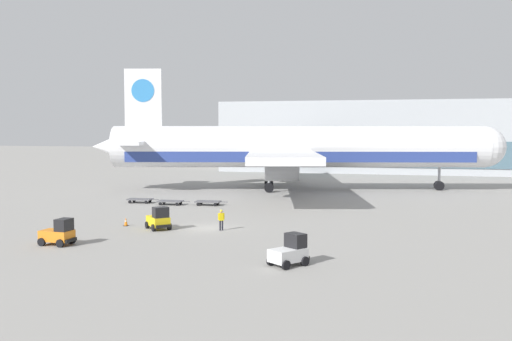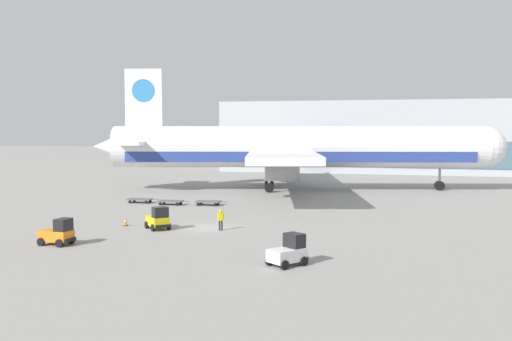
{
  "view_description": "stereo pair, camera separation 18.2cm",
  "coord_description": "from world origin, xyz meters",
  "px_view_note": "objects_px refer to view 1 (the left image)",
  "views": [
    {
      "loc": [
        15.97,
        -46.61,
        8.67
      ],
      "look_at": [
        0.74,
        14.64,
        4.0
      ],
      "focal_mm": 40.0,
      "sensor_mm": 36.0,
      "label": 1
    },
    {
      "loc": [
        16.15,
        -46.56,
        8.67
      ],
      "look_at": [
        0.74,
        14.64,
        4.0
      ],
      "focal_mm": 40.0,
      "sensor_mm": 36.0,
      "label": 2
    }
  ],
  "objects_px": {
    "airplane_main": "(293,149)",
    "baggage_dolly_second": "(170,201)",
    "baggage_dolly_third": "(208,202)",
    "ground_crew_near": "(221,218)",
    "baggage_tug_mid": "(59,233)",
    "baggage_tug_foreground": "(159,219)",
    "traffic_cone_near": "(126,222)",
    "baggage_tug_far": "(290,252)",
    "baggage_dolly_lead": "(140,200)"
  },
  "relations": [
    {
      "from": "baggage_tug_foreground",
      "to": "baggage_dolly_lead",
      "type": "relative_size",
      "value": 0.73
    },
    {
      "from": "baggage_dolly_second",
      "to": "traffic_cone_near",
      "type": "relative_size",
      "value": 4.87
    },
    {
      "from": "baggage_tug_mid",
      "to": "baggage_dolly_third",
      "type": "distance_m",
      "value": 23.85
    },
    {
      "from": "baggage_tug_foreground",
      "to": "baggage_dolly_second",
      "type": "height_order",
      "value": "baggage_tug_foreground"
    },
    {
      "from": "airplane_main",
      "to": "baggage_tug_far",
      "type": "xyz_separation_m",
      "value": [
        7.79,
        -43.91,
        -4.96
      ]
    },
    {
      "from": "baggage_dolly_second",
      "to": "traffic_cone_near",
      "type": "distance_m",
      "value": 14.14
    },
    {
      "from": "baggage_tug_foreground",
      "to": "baggage_tug_far",
      "type": "relative_size",
      "value": 0.98
    },
    {
      "from": "baggage_dolly_third",
      "to": "traffic_cone_near",
      "type": "relative_size",
      "value": 4.87
    },
    {
      "from": "airplane_main",
      "to": "baggage_tug_foreground",
      "type": "distance_m",
      "value": 34.74
    },
    {
      "from": "airplane_main",
      "to": "baggage_tug_foreground",
      "type": "xyz_separation_m",
      "value": [
        -5.52,
        -33.94,
        -4.96
      ]
    },
    {
      "from": "baggage_tug_mid",
      "to": "baggage_dolly_third",
      "type": "xyz_separation_m",
      "value": [
        3.71,
        23.55,
        -0.49
      ]
    },
    {
      "from": "baggage_tug_mid",
      "to": "baggage_dolly_second",
      "type": "relative_size",
      "value": 0.68
    },
    {
      "from": "baggage_dolly_second",
      "to": "ground_crew_near",
      "type": "distance_m",
      "value": 17.62
    },
    {
      "from": "airplane_main",
      "to": "baggage_tug_far",
      "type": "bearing_deg",
      "value": -92.77
    },
    {
      "from": "baggage_tug_far",
      "to": "ground_crew_near",
      "type": "relative_size",
      "value": 1.58
    },
    {
      "from": "airplane_main",
      "to": "ground_crew_near",
      "type": "bearing_deg",
      "value": -103.12
    },
    {
      "from": "baggage_dolly_third",
      "to": "traffic_cone_near",
      "type": "height_order",
      "value": "traffic_cone_near"
    },
    {
      "from": "baggage_tug_mid",
      "to": "ground_crew_near",
      "type": "relative_size",
      "value": 1.43
    },
    {
      "from": "baggage_dolly_lead",
      "to": "baggage_dolly_second",
      "type": "height_order",
      "value": "same"
    },
    {
      "from": "airplane_main",
      "to": "traffic_cone_near",
      "type": "bearing_deg",
      "value": -118.25
    },
    {
      "from": "baggage_dolly_lead",
      "to": "baggage_dolly_second",
      "type": "relative_size",
      "value": 1.0
    },
    {
      "from": "airplane_main",
      "to": "baggage_dolly_lead",
      "type": "relative_size",
      "value": 15.29
    },
    {
      "from": "baggage_tug_mid",
      "to": "ground_crew_near",
      "type": "height_order",
      "value": "baggage_tug_mid"
    },
    {
      "from": "ground_crew_near",
      "to": "airplane_main",
      "type": "bearing_deg",
      "value": 57.38
    },
    {
      "from": "baggage_dolly_third",
      "to": "airplane_main",
      "type": "bearing_deg",
      "value": 66.9
    },
    {
      "from": "baggage_tug_mid",
      "to": "baggage_dolly_second",
      "type": "xyz_separation_m",
      "value": [
        -0.57,
        22.87,
        -0.49
      ]
    },
    {
      "from": "baggage_tug_mid",
      "to": "traffic_cone_near",
      "type": "xyz_separation_m",
      "value": [
        0.99,
        8.82,
        -0.5
      ]
    },
    {
      "from": "baggage_tug_mid",
      "to": "ground_crew_near",
      "type": "distance_m",
      "value": 13.22
    },
    {
      "from": "baggage_dolly_second",
      "to": "ground_crew_near",
      "type": "height_order",
      "value": "ground_crew_near"
    },
    {
      "from": "baggage_tug_far",
      "to": "baggage_dolly_second",
      "type": "height_order",
      "value": "baggage_tug_far"
    },
    {
      "from": "baggage_tug_foreground",
      "to": "traffic_cone_near",
      "type": "distance_m",
      "value": 3.73
    },
    {
      "from": "baggage_tug_foreground",
      "to": "baggage_dolly_third",
      "type": "height_order",
      "value": "baggage_tug_foreground"
    },
    {
      "from": "baggage_tug_foreground",
      "to": "traffic_cone_near",
      "type": "xyz_separation_m",
      "value": [
        -3.58,
        0.93,
        -0.5
      ]
    },
    {
      "from": "baggage_tug_foreground",
      "to": "baggage_tug_far",
      "type": "height_order",
      "value": "same"
    },
    {
      "from": "baggage_tug_foreground",
      "to": "baggage_dolly_second",
      "type": "bearing_deg",
      "value": 155.1
    },
    {
      "from": "baggage_dolly_second",
      "to": "ground_crew_near",
      "type": "xyz_separation_m",
      "value": [
        10.49,
        -14.14,
        0.66
      ]
    },
    {
      "from": "baggage_dolly_third",
      "to": "baggage_tug_far",
      "type": "bearing_deg",
      "value": -64.9
    },
    {
      "from": "airplane_main",
      "to": "baggage_dolly_second",
      "type": "height_order",
      "value": "airplane_main"
    },
    {
      "from": "baggage_tug_mid",
      "to": "baggage_dolly_second",
      "type": "distance_m",
      "value": 22.89
    },
    {
      "from": "traffic_cone_near",
      "to": "baggage_dolly_second",
      "type": "bearing_deg",
      "value": 96.33
    },
    {
      "from": "baggage_tug_mid",
      "to": "baggage_dolly_lead",
      "type": "relative_size",
      "value": 0.68
    },
    {
      "from": "baggage_tug_mid",
      "to": "baggage_dolly_lead",
      "type": "distance_m",
      "value": 24.09
    },
    {
      "from": "baggage_tug_foreground",
      "to": "baggage_tug_mid",
      "type": "xyz_separation_m",
      "value": [
        -4.57,
        -7.89,
        0.0
      ]
    },
    {
      "from": "airplane_main",
      "to": "baggage_tug_foreground",
      "type": "bearing_deg",
      "value": -112.08
    },
    {
      "from": "baggage_tug_far",
      "to": "baggage_dolly_third",
      "type": "height_order",
      "value": "baggage_tug_far"
    },
    {
      "from": "baggage_tug_far",
      "to": "baggage_tug_mid",
      "type": "bearing_deg",
      "value": 120.6
    },
    {
      "from": "baggage_dolly_lead",
      "to": "baggage_dolly_third",
      "type": "distance_m",
      "value": 8.39
    },
    {
      "from": "baggage_tug_far",
      "to": "baggage_dolly_third",
      "type": "distance_m",
      "value": 29.3
    },
    {
      "from": "baggage_tug_mid",
      "to": "baggage_dolly_lead",
      "type": "bearing_deg",
      "value": 104.74
    },
    {
      "from": "baggage_dolly_third",
      "to": "ground_crew_near",
      "type": "distance_m",
      "value": 16.09
    }
  ]
}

